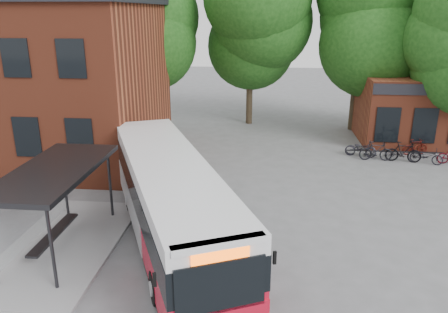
# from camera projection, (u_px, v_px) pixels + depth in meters

# --- Properties ---
(ground) EXTENTS (100.00, 100.00, 0.00)m
(ground) POSITION_uv_depth(u_px,v_px,m) (199.00, 239.00, 15.39)
(ground) COLOR #5D5D5F
(bus_shelter) EXTENTS (3.60, 7.00, 2.90)m
(bus_shelter) POSITION_uv_depth(u_px,v_px,m) (59.00, 209.00, 14.40)
(bus_shelter) COLOR #29292C
(bus_shelter) RESTS_ON ground
(bike_rail) EXTENTS (5.20, 0.10, 0.38)m
(bike_rail) POSITION_uv_depth(u_px,v_px,m) (394.00, 154.00, 23.90)
(bike_rail) COLOR #29292C
(bike_rail) RESTS_ON ground
(tree_0) EXTENTS (7.92, 7.92, 11.00)m
(tree_0) POSITION_uv_depth(u_px,v_px,m) (146.00, 45.00, 29.30)
(tree_0) COLOR #164311
(tree_0) RESTS_ON ground
(tree_1) EXTENTS (7.92, 7.92, 10.40)m
(tree_1) POSITION_uv_depth(u_px,v_px,m) (250.00, 49.00, 29.69)
(tree_1) COLOR #164311
(tree_1) RESTS_ON ground
(tree_2) EXTENTS (7.92, 7.92, 11.00)m
(tree_2) POSITION_uv_depth(u_px,v_px,m) (359.00, 46.00, 28.00)
(tree_2) COLOR #164311
(tree_2) RESTS_ON ground
(city_bus) EXTENTS (6.98, 11.66, 2.96)m
(city_bus) POSITION_uv_depth(u_px,v_px,m) (169.00, 201.00, 14.91)
(city_bus) COLOR red
(city_bus) RESTS_ON ground
(bicycle_0) EXTENTS (1.77, 1.03, 0.88)m
(bicycle_0) POSITION_uv_depth(u_px,v_px,m) (361.00, 149.00, 24.01)
(bicycle_0) COLOR black
(bicycle_0) RESTS_ON ground
(bicycle_1) EXTENTS (1.76, 0.51, 1.06)m
(bicycle_1) POSITION_uv_depth(u_px,v_px,m) (376.00, 151.00, 23.35)
(bicycle_1) COLOR black
(bicycle_1) RESTS_ON ground
(bicycle_2) EXTENTS (1.70, 0.85, 0.86)m
(bicycle_2) POSITION_uv_depth(u_px,v_px,m) (361.00, 148.00, 24.23)
(bicycle_2) COLOR #2A2A32
(bicycle_2) RESTS_ON ground
(bicycle_3) EXTENTS (1.90, 0.81, 1.11)m
(bicycle_3) POSITION_uv_depth(u_px,v_px,m) (403.00, 152.00, 23.11)
(bicycle_3) COLOR black
(bicycle_3) RESTS_ON ground
(bicycle_5) EXTENTS (1.56, 0.81, 0.90)m
(bicycle_5) POSITION_uv_depth(u_px,v_px,m) (415.00, 147.00, 24.35)
(bicycle_5) COLOR #420D09
(bicycle_5) RESTS_ON ground
(bicycle_6) EXTENTS (1.71, 1.11, 0.85)m
(bicycle_6) POSITION_uv_depth(u_px,v_px,m) (426.00, 156.00, 22.89)
(bicycle_6) COLOR black
(bicycle_6) RESTS_ON ground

